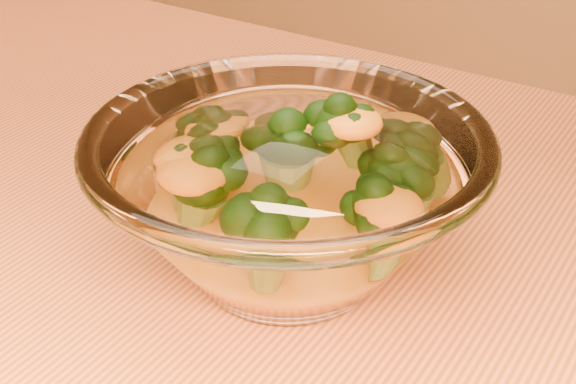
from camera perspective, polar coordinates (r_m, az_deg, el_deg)
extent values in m
cube|color=#CB693D|center=(0.53, -5.06, -7.81)|extent=(1.20, 0.80, 0.04)
cylinder|color=brown|center=(1.25, -14.79, -4.06)|extent=(0.06, 0.06, 0.71)
ellipsoid|color=white|center=(0.51, 0.00, -5.01)|extent=(0.11, 0.11, 0.02)
torus|color=white|center=(0.47, 0.00, 3.76)|extent=(0.24, 0.24, 0.01)
ellipsoid|color=orange|center=(0.50, 0.00, -2.74)|extent=(0.12, 0.12, 0.03)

